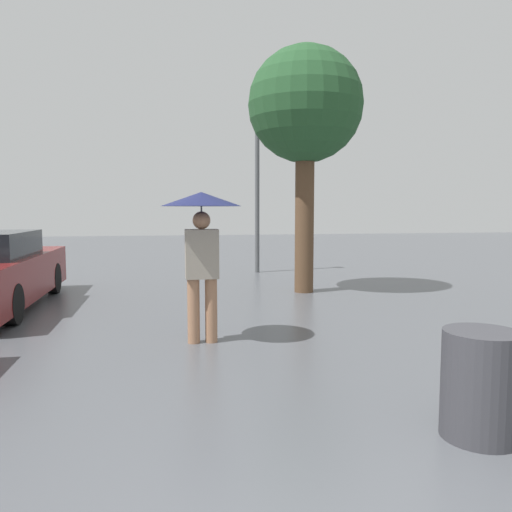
# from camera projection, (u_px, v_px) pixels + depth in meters

# --- Properties ---
(pedestrian) EXTENTS (0.92, 0.92, 1.75)m
(pedestrian) POSITION_uv_depth(u_px,v_px,m) (202.00, 227.00, 5.73)
(pedestrian) COLOR #9E7051
(pedestrian) RESTS_ON ground_plane
(tree) EXTENTS (2.12, 2.12, 4.54)m
(tree) POSITION_uv_depth(u_px,v_px,m) (305.00, 109.00, 9.16)
(tree) COLOR brown
(tree) RESTS_ON ground_plane
(street_lamp) EXTENTS (0.29, 0.29, 4.02)m
(street_lamp) POSITION_uv_depth(u_px,v_px,m) (257.00, 169.00, 12.24)
(street_lamp) COLOR #515456
(street_lamp) RESTS_ON ground_plane
(trash_bin) EXTENTS (0.52, 0.52, 0.74)m
(trash_bin) POSITION_uv_depth(u_px,v_px,m) (481.00, 384.00, 3.38)
(trash_bin) COLOR #38383D
(trash_bin) RESTS_ON ground_plane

